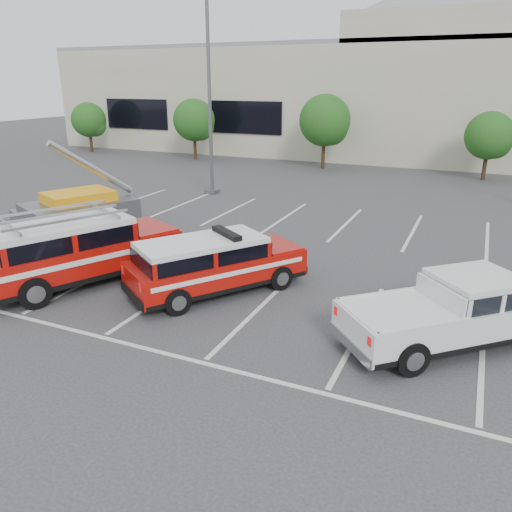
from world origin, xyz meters
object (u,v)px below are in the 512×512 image
(ladder_suv, at_px, (79,254))
(white_pickup, at_px, (456,317))
(convention_building, at_px, (427,93))
(tree_far_left, at_px, (90,121))
(tree_mid_right, at_px, (491,137))
(light_pole_left, at_px, (209,90))
(tree_left, at_px, (195,122))
(fire_chief_suv, at_px, (214,268))
(utility_rig, at_px, (77,213))
(tree_mid_left, at_px, (326,122))

(ladder_suv, bearing_deg, white_pickup, 29.33)
(convention_building, distance_m, ladder_suv, 32.96)
(tree_far_left, height_order, tree_mid_right, same)
(light_pole_left, bearing_deg, tree_left, 124.52)
(fire_chief_suv, height_order, utility_rig, utility_rig)
(convention_building, bearing_deg, fire_chief_suv, -93.26)
(ladder_suv, distance_m, utility_rig, 5.58)
(convention_building, distance_m, white_pickup, 32.17)
(tree_left, xyz_separation_m, tree_mid_right, (20.00, -0.00, -0.27))
(light_pole_left, bearing_deg, tree_mid_left, 72.90)
(tree_mid_right, bearing_deg, convention_building, 116.57)
(tree_mid_left, bearing_deg, light_pole_left, -107.10)
(light_pole_left, height_order, fire_chief_suv, light_pole_left)
(tree_mid_left, height_order, white_pickup, tree_mid_left)
(tree_far_left, bearing_deg, tree_mid_right, 0.00)
(convention_building, relative_size, tree_mid_right, 15.04)
(convention_building, height_order, tree_left, convention_building)
(tree_left, bearing_deg, white_pickup, -47.88)
(ladder_suv, bearing_deg, convention_building, 105.64)
(convention_building, relative_size, light_pole_left, 5.86)
(tree_mid_right, xyz_separation_m, light_pole_left, (-13.09, -10.05, 2.68))
(tree_far_left, bearing_deg, utility_rig, -49.88)
(tree_mid_right, bearing_deg, tree_far_left, 180.00)
(tree_mid_right, height_order, white_pickup, tree_mid_right)
(tree_far_left, relative_size, light_pole_left, 0.39)
(tree_left, height_order, tree_mid_right, tree_left)
(tree_far_left, xyz_separation_m, white_pickup, (29.68, -21.76, -1.87))
(tree_mid_left, height_order, light_pole_left, light_pole_left)
(tree_mid_right, distance_m, light_pole_left, 16.72)
(fire_chief_suv, bearing_deg, white_pickup, 31.59)
(light_pole_left, xyz_separation_m, white_pickup, (12.77, -11.72, -4.55))
(tree_mid_right, distance_m, fire_chief_suv, 22.53)
(white_pickup, height_order, ladder_suv, ladder_suv)
(convention_building, distance_m, tree_mid_right, 11.20)
(tree_mid_right, xyz_separation_m, white_pickup, (-0.32, -21.76, -1.87))
(tree_far_left, xyz_separation_m, tree_mid_right, (30.00, 0.00, 0.00))
(tree_far_left, relative_size, fire_chief_suv, 0.79)
(tree_mid_left, xyz_separation_m, light_pole_left, (-3.09, -10.05, 2.14))
(tree_far_left, xyz_separation_m, fire_chief_suv, (23.31, -21.43, -1.79))
(tree_far_left, relative_size, tree_mid_right, 1.00)
(tree_mid_left, height_order, utility_rig, tree_mid_left)
(ladder_suv, height_order, utility_rig, utility_rig)
(fire_chief_suv, bearing_deg, tree_left, 156.39)
(convention_building, distance_m, light_pole_left, 21.49)
(light_pole_left, bearing_deg, tree_mid_right, 37.50)
(white_pickup, bearing_deg, utility_rig, -145.87)
(fire_chief_suv, bearing_deg, convention_building, 121.30)
(light_pole_left, distance_m, ladder_suv, 13.33)
(fire_chief_suv, xyz_separation_m, ladder_suv, (-3.96, -0.98, 0.16))
(convention_building, height_order, light_pole_left, convention_building)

